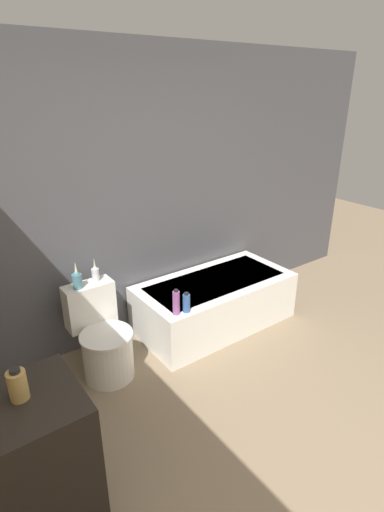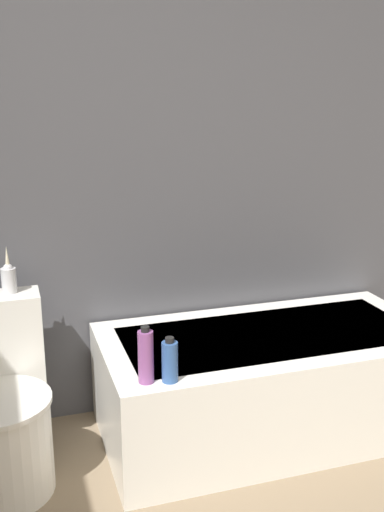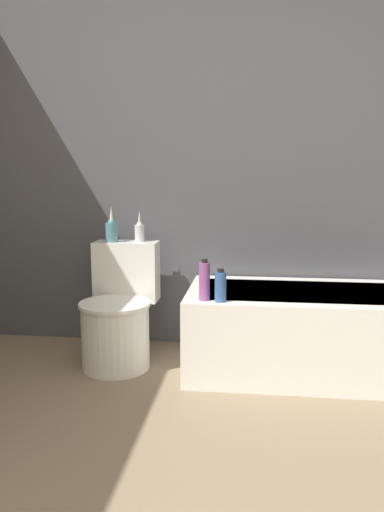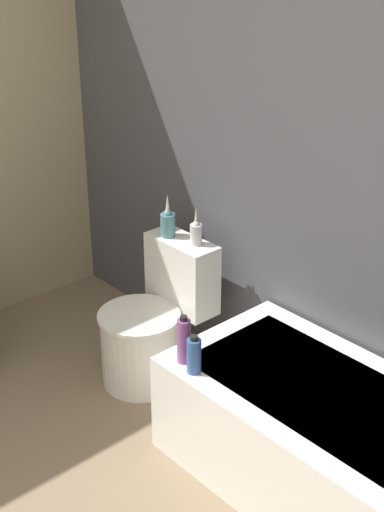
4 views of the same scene
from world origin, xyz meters
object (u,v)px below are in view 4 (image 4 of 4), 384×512
object	(u,v)px
vase_gold	(168,222)
shampoo_bottle_tall	(184,340)
bathtub	(339,449)
toilet	(153,325)
shampoo_bottle_short	(194,355)
vase_silver	(196,232)

from	to	relation	value
vase_gold	shampoo_bottle_tall	xyz separation A→B (m)	(0.64, -0.46, -0.22)
bathtub	shampoo_bottle_tall	bearing A→B (deg)	-156.18
shampoo_bottle_tall	bathtub	bearing A→B (deg)	23.82
toilet	shampoo_bottle_tall	distance (m)	0.68
bathtub	shampoo_bottle_short	distance (m)	0.72
toilet	shampoo_bottle_short	world-z (taller)	toilet
toilet	vase_gold	bearing A→B (deg)	114.75
bathtub	shampoo_bottle_short	bearing A→B (deg)	-151.35
vase_silver	toilet	bearing A→B (deg)	-110.71
vase_silver	shampoo_bottle_short	xyz separation A→B (m)	(0.56, -0.52, -0.23)
vase_gold	shampoo_bottle_short	bearing A→B (deg)	-33.03
toilet	shampoo_bottle_short	distance (m)	0.76
bathtub	shampoo_bottle_short	world-z (taller)	shampoo_bottle_short
toilet	vase_gold	world-z (taller)	vase_gold
vase_gold	shampoo_bottle_short	world-z (taller)	vase_gold
vase_silver	shampoo_bottle_short	distance (m)	0.80
shampoo_bottle_tall	toilet	bearing A→B (deg)	154.26
vase_gold	shampoo_bottle_tall	size ratio (longest dim) A/B	1.02
bathtub	shampoo_bottle_tall	distance (m)	0.79
vase_gold	shampoo_bottle_short	size ratio (longest dim) A/B	1.29
bathtub	toilet	world-z (taller)	toilet
shampoo_bottle_tall	shampoo_bottle_short	size ratio (longest dim) A/B	1.26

